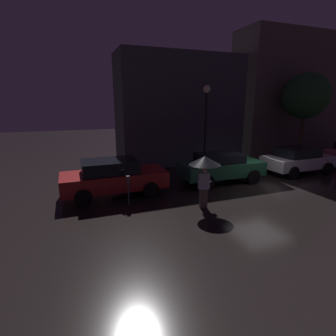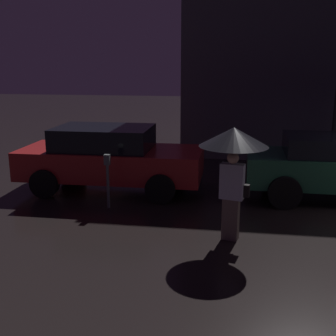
% 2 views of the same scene
% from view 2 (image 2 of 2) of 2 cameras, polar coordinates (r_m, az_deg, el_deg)
% --- Properties ---
extents(building_facade_left, '(7.97, 3.00, 6.80)m').
position_cam_2_polar(building_facade_left, '(15.02, 18.32, 14.85)').
color(building_facade_left, '#3D3D47').
rests_on(building_facade_left, ground).
extents(parked_car_red, '(4.37, 1.99, 1.54)m').
position_cam_2_polar(parked_car_red, '(10.31, -7.89, 1.48)').
color(parked_car_red, maroon).
rests_on(parked_car_red, ground).
extents(pedestrian_with_umbrella, '(1.17, 1.17, 2.00)m').
position_cam_2_polar(pedestrian_with_umbrella, '(7.17, 8.86, 2.73)').
color(pedestrian_with_umbrella, '#66564C').
rests_on(pedestrian_with_umbrella, ground).
extents(parking_meter, '(0.12, 0.10, 1.17)m').
position_cam_2_polar(parking_meter, '(8.98, -8.18, -0.94)').
color(parking_meter, '#4C5154').
rests_on(parking_meter, ground).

